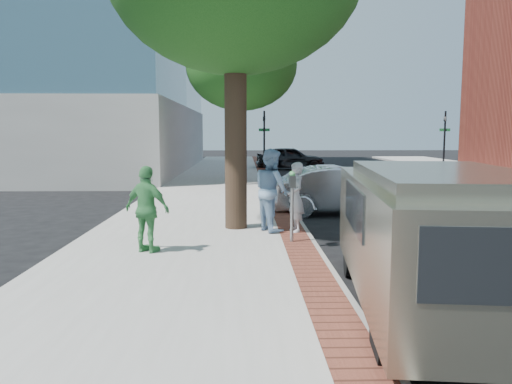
{
  "coord_description": "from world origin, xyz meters",
  "views": [
    {
      "loc": [
        -0.41,
        -9.88,
        2.41
      ],
      "look_at": [
        -0.16,
        0.28,
        1.2
      ],
      "focal_mm": 35.0,
      "sensor_mm": 36.0,
      "label": 1
    }
  ],
  "objects_px": {
    "person_officer": "(272,190)",
    "person_green": "(147,209)",
    "parking_meter": "(292,192)",
    "sedan_silver": "(342,190)",
    "bg_car": "(290,158)",
    "person_gray": "(296,197)",
    "van": "(430,232)"
  },
  "relations": [
    {
      "from": "bg_car",
      "to": "parking_meter",
      "type": "bearing_deg",
      "value": 169.4
    },
    {
      "from": "parking_meter",
      "to": "person_gray",
      "type": "relative_size",
      "value": 0.92
    },
    {
      "from": "person_officer",
      "to": "van",
      "type": "bearing_deg",
      "value": 177.12
    },
    {
      "from": "person_officer",
      "to": "sedan_silver",
      "type": "relative_size",
      "value": 0.44
    },
    {
      "from": "person_gray",
      "to": "bg_car",
      "type": "bearing_deg",
      "value": 163.71
    },
    {
      "from": "sedan_silver",
      "to": "bg_car",
      "type": "distance_m",
      "value": 18.22
    },
    {
      "from": "person_officer",
      "to": "sedan_silver",
      "type": "bearing_deg",
      "value": -59.47
    },
    {
      "from": "person_green",
      "to": "bg_car",
      "type": "relative_size",
      "value": 0.37
    },
    {
      "from": "person_gray",
      "to": "bg_car",
      "type": "distance_m",
      "value": 21.71
    },
    {
      "from": "sedan_silver",
      "to": "van",
      "type": "relative_size",
      "value": 0.79
    },
    {
      "from": "person_officer",
      "to": "bg_car",
      "type": "xyz_separation_m",
      "value": [
        2.43,
        21.45,
        -0.34
      ]
    },
    {
      "from": "parking_meter",
      "to": "person_green",
      "type": "relative_size",
      "value": 0.9
    },
    {
      "from": "sedan_silver",
      "to": "bg_car",
      "type": "height_order",
      "value": "bg_car"
    },
    {
      "from": "person_officer",
      "to": "person_green",
      "type": "relative_size",
      "value": 1.16
    },
    {
      "from": "bg_car",
      "to": "van",
      "type": "distance_m",
      "value": 26.29
    },
    {
      "from": "parking_meter",
      "to": "bg_car",
      "type": "bearing_deg",
      "value": 84.78
    },
    {
      "from": "van",
      "to": "parking_meter",
      "type": "bearing_deg",
      "value": 119.53
    },
    {
      "from": "parking_meter",
      "to": "bg_car",
      "type": "height_order",
      "value": "parking_meter"
    },
    {
      "from": "person_officer",
      "to": "sedan_silver",
      "type": "height_order",
      "value": "person_officer"
    },
    {
      "from": "parking_meter",
      "to": "sedan_silver",
      "type": "height_order",
      "value": "parking_meter"
    },
    {
      "from": "bg_car",
      "to": "sedan_silver",
      "type": "bearing_deg",
      "value": 174.17
    },
    {
      "from": "person_gray",
      "to": "bg_car",
      "type": "height_order",
      "value": "person_gray"
    },
    {
      "from": "person_gray",
      "to": "sedan_silver",
      "type": "bearing_deg",
      "value": 141.52
    },
    {
      "from": "person_officer",
      "to": "person_green",
      "type": "xyz_separation_m",
      "value": [
        -2.46,
        -2.06,
        -0.13
      ]
    },
    {
      "from": "person_green",
      "to": "van",
      "type": "height_order",
      "value": "van"
    },
    {
      "from": "van",
      "to": "bg_car",
      "type": "bearing_deg",
      "value": 95.29
    },
    {
      "from": "sedan_silver",
      "to": "bg_car",
      "type": "xyz_separation_m",
      "value": [
        0.14,
        18.22,
        0.05
      ]
    },
    {
      "from": "parking_meter",
      "to": "sedan_silver",
      "type": "xyz_separation_m",
      "value": [
        1.93,
        4.47,
        -0.49
      ]
    },
    {
      "from": "person_officer",
      "to": "person_green",
      "type": "height_order",
      "value": "person_officer"
    },
    {
      "from": "person_gray",
      "to": "person_officer",
      "type": "bearing_deg",
      "value": -118.87
    },
    {
      "from": "bg_car",
      "to": "person_officer",
      "type": "bearing_deg",
      "value": 168.16
    },
    {
      "from": "sedan_silver",
      "to": "person_officer",
      "type": "bearing_deg",
      "value": 141.28
    }
  ]
}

